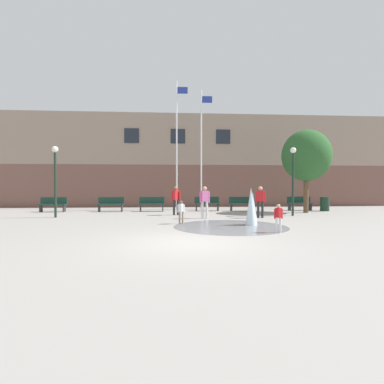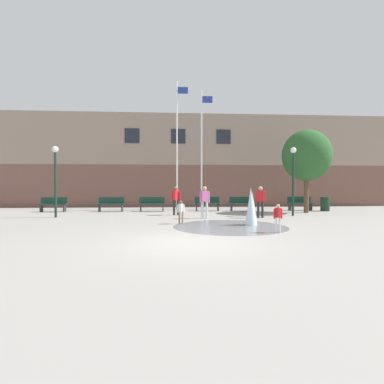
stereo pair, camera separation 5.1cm
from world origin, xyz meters
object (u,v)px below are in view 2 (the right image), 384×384
Objects in this scene: flagpole_right at (202,146)px; park_bench_near_trashcan at (300,203)px; adult_watching at (205,200)px; lamp_post_left_lane at (55,171)px; park_bench_center at (207,203)px; trash_can at (325,204)px; child_in_fountain at (278,216)px; park_bench_under_left_flagpole at (152,204)px; adult_near_bench at (260,199)px; park_bench_far_left at (53,204)px; child_running at (181,210)px; street_tree_near_building at (307,156)px; lamp_post_right_lane at (293,171)px; park_bench_left_of_flagpoles at (111,204)px; park_bench_under_right_flagpole at (242,203)px; flagpole_left at (177,142)px; teen_by_trashcan at (176,198)px.

park_bench_near_trashcan is at bearing -11.07° from flagpole_right.
adult_watching is 0.44× the size of lamp_post_left_lane.
park_bench_center and park_bench_near_trashcan have the same top height.
flagpole_right is (-6.36, 1.24, 3.84)m from park_bench_near_trashcan.
lamp_post_left_lane is at bearing -169.81° from trash_can.
flagpole_right is at bearing 171.13° from child_in_fountain.
adult_near_bench reaches higher than park_bench_under_left_flagpole.
park_bench_near_trashcan is (15.77, 0.06, 0.00)m from park_bench_far_left.
child_running reaches higher than park_bench_under_left_flagpole.
street_tree_near_building is (14.02, 1.76, 1.03)m from lamp_post_left_lane.
park_bench_under_left_flagpole is 6.57m from child_running.
adult_watching is at bearing -168.44° from lamp_post_right_lane.
lamp_post_left_lane is at bearing -144.35° from park_bench_under_left_flagpole.
park_bench_left_of_flagpoles is 8.33m from park_bench_under_right_flagpole.
child_running is 8.68m from flagpole_left.
park_bench_under_right_flagpole is 1.62× the size of child_in_fountain.
lamp_post_left_lane reaches higher than park_bench_left_of_flagpoles.
adult_watching reaches higher than park_bench_center.
street_tree_near_building is (15.44, -1.62, 2.95)m from park_bench_far_left.
flagpole_right is (0.44, 5.69, 3.38)m from adult_watching.
adult_near_bench and adult_watching have the same top height.
adult_near_bench is 4.80m from child_in_fountain.
park_bench_far_left is 15.80m from street_tree_near_building.
adult_watching is 6.89m from flagpole_left.
street_tree_near_building is at bearing 7.16° from lamp_post_left_lane.
teen_by_trashcan is at bearing -162.27° from park_bench_near_trashcan.
park_bench_near_trashcan is 14.89m from lamp_post_left_lane.
park_bench_left_of_flagpoles and park_bench_near_trashcan have the same top height.
park_bench_near_trashcan is at bearing 78.64° from street_tree_near_building.
lamp_post_left_lane reaches higher than trash_can.
park_bench_far_left is at bearing -146.99° from child_in_fountain.
adult_near_bench is 1.00× the size of adult_watching.
child_running is at bearing -25.44° from lamp_post_left_lane.
adult_near_bench is (5.72, -4.27, 0.45)m from park_bench_under_left_flagpole.
street_tree_near_building is at bearing -16.52° from park_bench_center.
lamp_post_right_lane is at bearing -7.22° from adult_watching.
park_bench_left_of_flagpoles is 1.01× the size of adult_watching.
park_bench_under_left_flagpole and park_bench_near_trashcan have the same top height.
child_in_fountain is 0.12× the size of flagpole_right.
trash_can is (13.63, -0.50, -0.03)m from park_bench_left_of_flagpoles.
child_running reaches higher than park_bench_far_left.
lamp_post_right_lane is at bearing -17.88° from park_bench_left_of_flagpoles.
lamp_post_right_lane is (2.01, -3.29, 1.95)m from park_bench_under_right_flagpole.
park_bench_under_right_flagpole is 0.43× the size of lamp_post_right_lane.
adult_near_bench is at bearing -90.78° from park_bench_under_right_flagpole.
trash_can is at bearing -23.36° from park_bench_near_trashcan.
teen_by_trashcan is at bearing -150.08° from park_bench_under_right_flagpole.
street_tree_near_building is (-0.34, -1.68, 2.95)m from park_bench_near_trashcan.
street_tree_near_building reaches higher than child_in_fountain.
park_bench_under_left_flagpole is at bearing 156.65° from lamp_post_right_lane.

